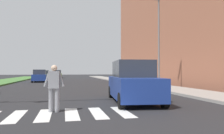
{
  "coord_description": "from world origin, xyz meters",
  "views": [
    {
      "loc": [
        0.19,
        0.2,
        1.46
      ],
      "look_at": [
        4.07,
        17.92,
        1.82
      ],
      "focal_mm": 35.05,
      "sensor_mm": 36.0,
      "label": 1
    }
  ],
  "objects_px": {
    "pedestrian_performer": "(54,86)",
    "suv_crossing": "(133,82)",
    "sedan_far_horizon": "(57,74)",
    "street_lamp_right": "(158,34)",
    "sedan_distant": "(44,75)",
    "sedan_midblock": "(40,76)"
  },
  "relations": [
    {
      "from": "sedan_midblock",
      "to": "sedan_distant",
      "type": "relative_size",
      "value": 1.11
    },
    {
      "from": "street_lamp_right",
      "to": "sedan_distant",
      "type": "height_order",
      "value": "street_lamp_right"
    },
    {
      "from": "suv_crossing",
      "to": "sedan_midblock",
      "type": "relative_size",
      "value": 1.03
    },
    {
      "from": "street_lamp_right",
      "to": "sedan_midblock",
      "type": "bearing_deg",
      "value": 126.92
    },
    {
      "from": "pedestrian_performer",
      "to": "suv_crossing",
      "type": "relative_size",
      "value": 0.35
    },
    {
      "from": "suv_crossing",
      "to": "sedan_distant",
      "type": "xyz_separation_m",
      "value": [
        -6.83,
        32.23,
        -0.17
      ]
    },
    {
      "from": "street_lamp_right",
      "to": "suv_crossing",
      "type": "bearing_deg",
      "value": -122.4
    },
    {
      "from": "pedestrian_performer",
      "to": "sedan_midblock",
      "type": "relative_size",
      "value": 0.36
    },
    {
      "from": "pedestrian_performer",
      "to": "sedan_far_horizon",
      "type": "xyz_separation_m",
      "value": [
        -1.25,
        42.66,
        -0.13
      ]
    },
    {
      "from": "pedestrian_performer",
      "to": "sedan_distant",
      "type": "relative_size",
      "value": 0.4
    },
    {
      "from": "suv_crossing",
      "to": "sedan_far_horizon",
      "type": "distance_m",
      "value": 41.07
    },
    {
      "from": "sedan_midblock",
      "to": "pedestrian_performer",
      "type": "bearing_deg",
      "value": -82.84
    },
    {
      "from": "street_lamp_right",
      "to": "suv_crossing",
      "type": "relative_size",
      "value": 1.57
    },
    {
      "from": "sedan_midblock",
      "to": "sedan_distant",
      "type": "distance_m",
      "value": 10.69
    },
    {
      "from": "street_lamp_right",
      "to": "sedan_midblock",
      "type": "relative_size",
      "value": 1.61
    },
    {
      "from": "sedan_distant",
      "to": "sedan_far_horizon",
      "type": "relative_size",
      "value": 0.97
    },
    {
      "from": "pedestrian_performer",
      "to": "sedan_far_horizon",
      "type": "height_order",
      "value": "sedan_far_horizon"
    },
    {
      "from": "pedestrian_performer",
      "to": "suv_crossing",
      "type": "xyz_separation_m",
      "value": [
        3.58,
        1.88,
        -0.0
      ]
    },
    {
      "from": "sedan_distant",
      "to": "sedan_far_horizon",
      "type": "bearing_deg",
      "value": 76.86
    },
    {
      "from": "sedan_far_horizon",
      "to": "pedestrian_performer",
      "type": "bearing_deg",
      "value": -88.32
    },
    {
      "from": "pedestrian_performer",
      "to": "sedan_midblock",
      "type": "distance_m",
      "value": 23.6
    },
    {
      "from": "suv_crossing",
      "to": "sedan_midblock",
      "type": "distance_m",
      "value": 22.51
    }
  ]
}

